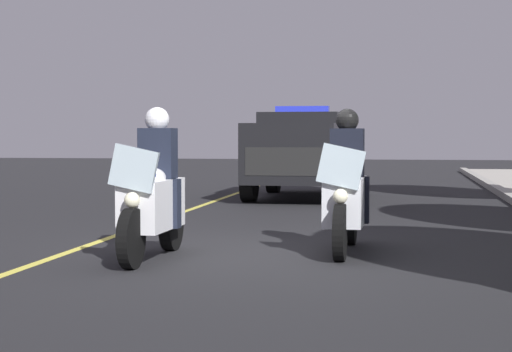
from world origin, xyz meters
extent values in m
plane|color=black|center=(0.00, 0.00, 0.00)|extent=(80.00, 80.00, 0.00)
cube|color=#E0D14C|center=(0.00, -2.16, 0.00)|extent=(48.00, 0.12, 0.01)
cylinder|color=black|center=(1.49, -1.02, 0.32)|extent=(0.64, 0.13, 0.64)
cylinder|color=black|center=(-0.01, -1.00, 0.32)|extent=(0.64, 0.15, 0.64)
cube|color=white|center=(0.76, -1.01, 0.62)|extent=(1.21, 0.46, 0.56)
ellipsoid|color=white|center=(0.81, -1.01, 0.92)|extent=(0.56, 0.33, 0.24)
cube|color=silver|center=(1.39, -1.02, 1.05)|extent=(0.07, 0.56, 0.53)
sphere|color=#F9F4CC|center=(1.45, -1.02, 0.72)|extent=(0.17, 0.17, 0.17)
sphere|color=red|center=(1.26, -1.18, 0.98)|extent=(0.09, 0.09, 0.09)
sphere|color=#1933F2|center=(1.27, -0.86, 0.98)|extent=(0.09, 0.09, 0.09)
cube|color=black|center=(0.53, -1.01, 1.18)|extent=(0.29, 0.40, 0.60)
cube|color=black|center=(0.60, -0.81, 0.62)|extent=(0.18, 0.14, 0.56)
cube|color=black|center=(0.59, -1.21, 0.62)|extent=(0.18, 0.14, 0.56)
sphere|color=silver|center=(0.55, -1.01, 1.58)|extent=(0.28, 0.28, 0.28)
cylinder|color=black|center=(0.57, 1.09, 0.32)|extent=(0.64, 0.13, 0.64)
cylinder|color=black|center=(-0.93, 1.11, 0.32)|extent=(0.64, 0.15, 0.64)
cube|color=silver|center=(-0.16, 1.10, 0.62)|extent=(1.21, 0.46, 0.56)
ellipsoid|color=silver|center=(-0.11, 1.10, 0.92)|extent=(0.56, 0.33, 0.24)
cube|color=silver|center=(0.47, 1.09, 1.05)|extent=(0.07, 0.56, 0.53)
sphere|color=#F9F4CC|center=(0.53, 1.09, 0.72)|extent=(0.17, 0.17, 0.17)
sphere|color=red|center=(0.34, 0.93, 0.98)|extent=(0.09, 0.09, 0.09)
sphere|color=#1933F2|center=(0.34, 1.25, 0.98)|extent=(0.09, 0.09, 0.09)
cube|color=black|center=(-0.39, 1.10, 1.18)|extent=(0.29, 0.40, 0.60)
cube|color=black|center=(-0.33, 1.30, 0.62)|extent=(0.18, 0.14, 0.56)
cube|color=black|center=(-0.34, 0.90, 0.62)|extent=(0.18, 0.14, 0.56)
sphere|color=black|center=(-0.37, 1.10, 1.58)|extent=(0.28, 0.28, 0.28)
cube|color=black|center=(-9.19, -0.47, 1.02)|extent=(4.93, 1.98, 1.24)
cube|color=black|center=(-9.49, -0.47, 1.72)|extent=(2.43, 1.79, 0.36)
cube|color=#2633D8|center=(-9.29, -0.47, 1.98)|extent=(0.30, 1.20, 0.14)
cube|color=black|center=(-6.79, -0.51, 0.88)|extent=(0.15, 1.62, 0.56)
cylinder|color=black|center=(-7.62, 0.41, 0.40)|extent=(0.80, 0.29, 0.80)
cylinder|color=black|center=(-7.65, -1.39, 0.40)|extent=(0.80, 0.29, 0.80)
cylinder|color=black|center=(-10.72, 0.45, 0.40)|extent=(0.80, 0.29, 0.80)
cylinder|color=black|center=(-10.75, -1.35, 0.40)|extent=(0.80, 0.29, 0.80)
camera|label=1|loc=(10.14, 1.77, 1.40)|focal=60.81mm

